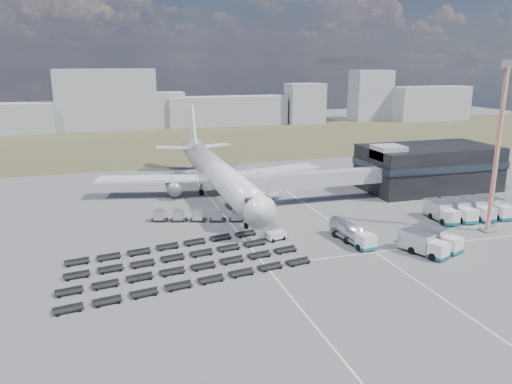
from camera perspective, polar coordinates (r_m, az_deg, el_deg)
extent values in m
plane|color=#565659|center=(80.72, 0.67, -6.13)|extent=(420.00, 420.00, 0.00)
cube|color=#4C472D|center=(185.50, -9.81, 5.61)|extent=(420.00, 90.00, 0.01)
cube|color=silver|center=(84.68, -1.66, -5.12)|extent=(0.25, 110.00, 0.01)
cube|color=silver|center=(90.85, 9.37, -3.91)|extent=(0.25, 110.00, 0.01)
cube|color=silver|center=(84.92, 18.77, -5.87)|extent=(40.00, 0.25, 0.01)
cube|color=black|center=(121.64, 19.09, 2.66)|extent=(30.00, 16.00, 10.00)
cube|color=#262D38|center=(121.42, 19.13, 3.21)|extent=(30.40, 16.40, 1.60)
cube|color=#939399|center=(112.53, 14.90, 4.39)|extent=(6.00, 6.00, 3.00)
cube|color=#939399|center=(103.81, 6.75, 1.46)|extent=(29.80, 3.00, 3.00)
cube|color=#939399|center=(98.79, -0.27, 0.89)|extent=(4.00, 3.60, 3.40)
cylinder|color=slate|center=(100.32, 0.47, -0.40)|extent=(0.70, 0.70, 5.10)
cylinder|color=black|center=(100.89, 0.47, -1.55)|extent=(1.40, 0.90, 1.40)
cylinder|color=silver|center=(106.99, -4.24, 2.04)|extent=(5.60, 48.00, 5.60)
cone|color=silver|center=(82.18, -0.07, -1.84)|extent=(5.60, 5.00, 5.60)
cone|color=silver|center=(133.77, -6.96, 4.88)|extent=(5.60, 8.00, 5.60)
cube|color=black|center=(83.80, -0.47, -0.95)|extent=(2.20, 2.00, 0.80)
cube|color=silver|center=(110.07, -11.43, 1.50)|extent=(25.59, 11.38, 0.50)
cube|color=silver|center=(115.40, 1.51, 2.40)|extent=(25.59, 11.38, 0.50)
cylinder|color=slate|center=(108.91, -9.44, 0.53)|extent=(3.00, 5.00, 3.00)
cylinder|color=slate|center=(112.87, 0.15, 1.24)|extent=(3.00, 5.00, 3.00)
cube|color=silver|center=(134.82, -9.43, 5.04)|extent=(9.49, 5.63, 0.35)
cube|color=silver|center=(136.69, -4.84, 5.32)|extent=(9.49, 5.63, 0.35)
cube|color=silver|center=(135.85, -7.26, 7.45)|extent=(0.50, 9.06, 11.45)
cylinder|color=slate|center=(88.42, -1.11, -3.39)|extent=(0.50, 0.50, 2.50)
cylinder|color=slate|center=(111.11, -6.27, 0.32)|extent=(0.60, 0.60, 2.50)
cylinder|color=slate|center=(112.43, -3.07, 0.56)|extent=(0.60, 0.60, 2.50)
cylinder|color=black|center=(88.66, -1.11, -3.85)|extent=(0.50, 1.20, 1.20)
cube|color=#989BA6|center=(227.26, -25.65, 7.59)|extent=(29.43, 12.00, 12.24)
cube|color=#989BA6|center=(226.64, -16.72, 10.09)|extent=(41.51, 12.00, 25.55)
cube|color=#989BA6|center=(228.73, -10.72, 9.21)|extent=(19.39, 12.00, 15.41)
cube|color=#989BA6|center=(232.58, -3.26, 9.25)|extent=(54.64, 12.00, 13.16)
cube|color=#989BA6|center=(240.88, 5.61, 10.04)|extent=(16.93, 12.00, 18.59)
cube|color=#989BA6|center=(260.45, 12.96, 10.73)|extent=(19.31, 12.00, 24.43)
cube|color=#989BA6|center=(267.83, 19.37, 9.54)|extent=(38.73, 12.00, 16.59)
cube|color=silver|center=(80.15, 12.45, -5.52)|extent=(2.73, 2.73, 2.34)
cube|color=#126068|center=(80.47, 12.41, -6.13)|extent=(2.84, 2.84, 0.51)
cylinder|color=silver|center=(83.79, 10.44, -4.18)|extent=(3.47, 7.89, 2.54)
cube|color=slate|center=(84.18, 10.41, -4.94)|extent=(3.37, 7.88, 0.36)
cylinder|color=black|center=(83.09, 10.99, -5.42)|extent=(2.77, 1.44, 1.12)
cube|color=silver|center=(83.02, 2.27, -5.00)|extent=(3.57, 2.57, 1.45)
cube|color=silver|center=(108.64, 1.21, 0.24)|extent=(3.68, 6.21, 2.71)
cube|color=#126068|center=(108.93, 1.20, -0.33)|extent=(3.80, 6.33, 0.44)
cube|color=silver|center=(79.66, 20.14, -6.27)|extent=(3.25, 3.19, 2.42)
cube|color=#126068|center=(79.99, 20.08, -6.89)|extent=(3.40, 3.34, 0.49)
cube|color=silver|center=(81.35, 17.84, -5.30)|extent=(4.35, 5.67, 2.86)
cube|color=silver|center=(82.75, 21.47, -5.61)|extent=(3.25, 3.19, 2.42)
cube|color=#126068|center=(83.06, 21.41, -6.22)|extent=(3.40, 3.34, 0.49)
cube|color=silver|center=(84.38, 19.24, -4.70)|extent=(4.35, 5.67, 2.86)
cube|color=silver|center=(96.64, 21.28, -2.69)|extent=(2.73, 2.62, 2.50)
cube|color=#126068|center=(96.91, 21.22, -3.24)|extent=(2.85, 2.74, 0.51)
cube|color=silver|center=(99.61, 19.99, -1.80)|extent=(2.97, 5.35, 2.96)
cube|color=silver|center=(98.90, 23.10, -2.49)|extent=(2.73, 2.62, 2.50)
cube|color=#126068|center=(99.17, 23.05, -3.02)|extent=(2.85, 2.74, 0.51)
cube|color=silver|center=(101.81, 21.79, -1.62)|extent=(2.97, 5.35, 2.96)
cube|color=silver|center=(101.26, 24.85, -2.29)|extent=(2.73, 2.62, 2.50)
cube|color=#126068|center=(101.52, 24.79, -2.82)|extent=(2.85, 2.74, 0.51)
cube|color=silver|center=(104.10, 23.52, -1.45)|extent=(2.97, 5.35, 2.96)
cube|color=silver|center=(103.71, 26.51, -2.10)|extent=(2.73, 2.62, 2.50)
cube|color=#126068|center=(103.97, 26.45, -2.61)|extent=(2.85, 2.74, 0.51)
cube|color=silver|center=(106.48, 25.16, -1.28)|extent=(2.97, 5.35, 2.96)
cube|color=black|center=(94.19, -10.99, -3.10)|extent=(3.31, 2.58, 0.20)
cube|color=silver|center=(93.91, -11.01, -2.55)|extent=(2.24, 2.24, 1.68)
cube|color=black|center=(93.56, -8.83, -3.13)|extent=(3.31, 2.58, 0.20)
cube|color=silver|center=(93.28, -8.86, -2.57)|extent=(2.24, 2.24, 1.68)
cube|color=black|center=(93.06, -6.66, -3.15)|extent=(3.31, 2.58, 0.20)
cube|color=silver|center=(92.77, -6.67, -2.59)|extent=(2.24, 2.24, 1.68)
cube|color=black|center=(92.69, -4.46, -3.16)|extent=(3.31, 2.58, 0.20)
cube|color=silver|center=(92.40, -4.47, -2.60)|extent=(2.24, 2.24, 1.68)
cube|color=black|center=(92.46, -2.25, -3.17)|extent=(3.31, 2.58, 0.20)
cube|color=silver|center=(92.17, -2.25, -2.61)|extent=(2.24, 2.24, 1.68)
cube|color=black|center=(67.71, -7.01, -10.13)|extent=(36.22, 7.88, 0.82)
cube|color=black|center=(71.86, -8.34, -8.66)|extent=(36.22, 7.88, 0.82)
cube|color=black|center=(76.08, -9.51, -7.35)|extent=(31.73, 7.11, 0.82)
cube|color=black|center=(80.36, -10.55, -6.18)|extent=(31.73, 7.11, 0.82)
cylinder|color=#CA4120|center=(92.98, 25.84, 4.13)|extent=(0.78, 0.78, 27.98)
cube|color=slate|center=(91.80, 26.86, 12.93)|extent=(2.75, 1.02, 1.34)
cube|color=#565659|center=(96.15, 24.93, -3.98)|extent=(2.24, 2.24, 0.34)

